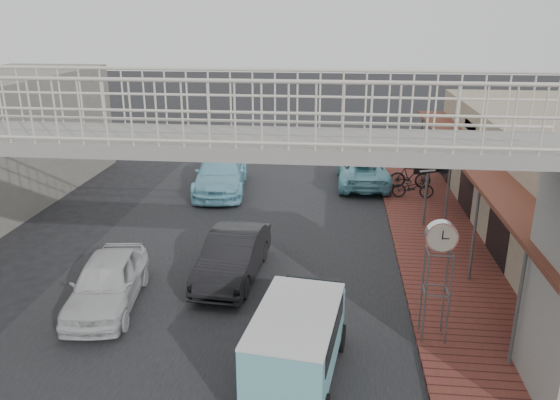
% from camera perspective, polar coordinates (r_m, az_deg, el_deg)
% --- Properties ---
extents(ground, '(120.00, 120.00, 0.00)m').
position_cam_1_polar(ground, '(15.77, -5.60, -9.01)').
color(ground, black).
rests_on(ground, ground).
extents(road_strip, '(10.00, 60.00, 0.01)m').
position_cam_1_polar(road_strip, '(15.77, -5.60, -8.99)').
color(road_strip, black).
rests_on(road_strip, ground).
extents(sidewalk, '(3.00, 40.00, 0.10)m').
position_cam_1_polar(sidewalk, '(18.51, 16.58, -5.20)').
color(sidewalk, brown).
rests_on(sidewalk, ground).
extents(footbridge, '(16.40, 2.40, 6.34)m').
position_cam_1_polar(footbridge, '(10.91, -10.26, -3.93)').
color(footbridge, gray).
rests_on(footbridge, ground).
extents(white_hatchback, '(2.12, 4.16, 1.36)m').
position_cam_1_polar(white_hatchback, '(15.18, -17.63, -8.17)').
color(white_hatchback, silver).
rests_on(white_hatchback, ground).
extents(dark_sedan, '(1.75, 4.23, 1.36)m').
position_cam_1_polar(dark_sedan, '(16.00, -4.94, -5.84)').
color(dark_sedan, black).
rests_on(dark_sedan, ground).
extents(angkot_curb, '(2.34, 4.89, 1.34)m').
position_cam_1_polar(angkot_curb, '(24.98, 8.64, 3.13)').
color(angkot_curb, '#7AC5D4').
rests_on(angkot_curb, ground).
extents(angkot_far, '(2.68, 5.40, 1.51)m').
position_cam_1_polar(angkot_far, '(23.97, -6.19, 2.77)').
color(angkot_far, '#7FC5DC').
rests_on(angkot_far, ground).
extents(angkot_van, '(2.04, 3.74, 1.75)m').
position_cam_1_polar(angkot_van, '(11.52, 1.86, -13.94)').
color(angkot_van, black).
rests_on(angkot_van, ground).
extents(motorcycle_near, '(1.71, 0.61, 0.89)m').
position_cam_1_polar(motorcycle_near, '(23.27, 13.71, 1.31)').
color(motorcycle_near, black).
rests_on(motorcycle_near, sidewalk).
extents(motorcycle_far, '(1.78, 0.52, 1.07)m').
position_cam_1_polar(motorcycle_far, '(24.56, 13.45, 2.46)').
color(motorcycle_far, black).
rests_on(motorcycle_far, sidewalk).
extents(street_clock, '(0.71, 0.57, 2.93)m').
position_cam_1_polar(street_clock, '(12.72, 16.45, -4.22)').
color(street_clock, '#59595B').
rests_on(street_clock, sidewalk).
extents(arrow_sign, '(1.76, 1.19, 2.91)m').
position_cam_1_polar(arrow_sign, '(20.15, 17.07, 3.94)').
color(arrow_sign, '#59595B').
rests_on(arrow_sign, sidewalk).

